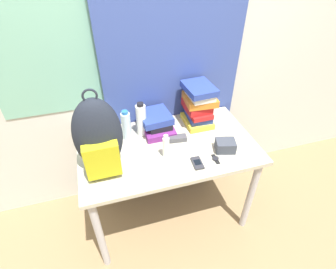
{
  "coord_description": "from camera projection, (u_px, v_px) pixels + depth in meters",
  "views": [
    {
      "loc": [
        -0.4,
        -0.97,
        1.92
      ],
      "look_at": [
        0.0,
        0.35,
        0.84
      ],
      "focal_mm": 28.0,
      "sensor_mm": 36.0,
      "label": 1
    }
  ],
  "objects": [
    {
      "name": "curtain_blue",
      "position": [
        173.0,
        52.0,
        1.82
      ],
      "size": [
        1.03,
        0.04,
        2.5
      ],
      "color": "#384C93",
      "rests_on": "ground_plane"
    },
    {
      "name": "ground_plane",
      "position": [
        181.0,
        248.0,
        2.01
      ],
      "size": [
        12.0,
        12.0,
        0.0
      ],
      "primitive_type": "plane",
      "color": "#8C704C"
    },
    {
      "name": "wall_back",
      "position": [
        149.0,
        52.0,
        1.82
      ],
      "size": [
        6.0,
        0.06,
        2.5
      ],
      "color": "beige",
      "rests_on": "ground_plane"
    },
    {
      "name": "water_bottle",
      "position": [
        126.0,
        126.0,
        1.81
      ],
      "size": [
        0.06,
        0.06,
        0.23
      ],
      "color": "silver",
      "rests_on": "desk"
    },
    {
      "name": "wristwatch",
      "position": [
        216.0,
        159.0,
        1.7
      ],
      "size": [
        0.04,
        0.09,
        0.01
      ],
      "color": "black",
      "rests_on": "desk"
    },
    {
      "name": "sunscreen_bottle",
      "position": [
        166.0,
        147.0,
        1.68
      ],
      "size": [
        0.04,
        0.04,
        0.17
      ],
      "color": "white",
      "rests_on": "desk"
    },
    {
      "name": "camera_pouch",
      "position": [
        225.0,
        146.0,
        1.75
      ],
      "size": [
        0.15,
        0.13,
        0.08
      ],
      "color": "#383D47",
      "rests_on": "desk"
    },
    {
      "name": "sunglasses_case",
      "position": [
        176.0,
        139.0,
        1.84
      ],
      "size": [
        0.16,
        0.07,
        0.04
      ],
      "color": "#47474C",
      "rests_on": "desk"
    },
    {
      "name": "sports_bottle",
      "position": [
        141.0,
        120.0,
        1.84
      ],
      "size": [
        0.07,
        0.07,
        0.26
      ],
      "color": "white",
      "rests_on": "desk"
    },
    {
      "name": "book_stack_center",
      "position": [
        198.0,
        104.0,
        1.93
      ],
      "size": [
        0.24,
        0.26,
        0.32
      ],
      "color": "yellow",
      "rests_on": "desk"
    },
    {
      "name": "book_stack_left",
      "position": [
        157.0,
        123.0,
        1.91
      ],
      "size": [
        0.24,
        0.28,
        0.14
      ],
      "color": "#6B2370",
      "rests_on": "desk"
    },
    {
      "name": "cell_phone",
      "position": [
        197.0,
        163.0,
        1.67
      ],
      "size": [
        0.07,
        0.11,
        0.02
      ],
      "color": "#2D2D33",
      "rests_on": "desk"
    },
    {
      "name": "desk",
      "position": [
        168.0,
        156.0,
        1.87
      ],
      "size": [
        1.21,
        0.7,
        0.74
      ],
      "color": "#B7B299",
      "rests_on": "ground_plane"
    },
    {
      "name": "backpack",
      "position": [
        98.0,
        138.0,
        1.5
      ],
      "size": [
        0.28,
        0.23,
        0.55
      ],
      "color": "#1E232D",
      "rests_on": "desk"
    }
  ]
}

